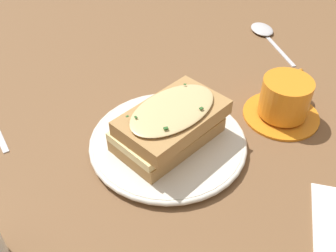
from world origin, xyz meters
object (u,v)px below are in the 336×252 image
at_px(teacup_with_saucer, 285,100).
at_px(sandwich, 169,124).
at_px(dinner_plate, 168,142).
at_px(spoon, 264,31).

bearing_deg(teacup_with_saucer, sandwich, 145.34).
height_order(dinner_plate, spoon, dinner_plate).
bearing_deg(spoon, teacup_with_saucer, -109.38).
bearing_deg(teacup_with_saucer, spoon, 29.36).
relative_size(dinner_plate, sandwich, 1.29).
bearing_deg(dinner_plate, sandwich, -118.30).
relative_size(teacup_with_saucer, spoon, 0.78).
xyz_separation_m(sandwich, spoon, (0.38, -0.13, -0.04)).
distance_m(dinner_plate, spoon, 0.40).
relative_size(sandwich, teacup_with_saucer, 1.38).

